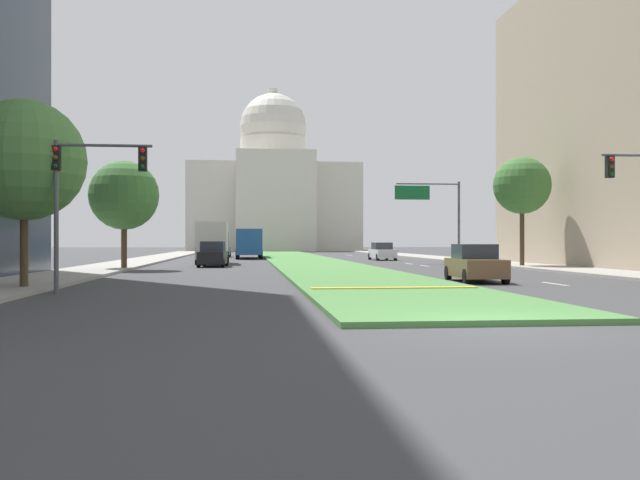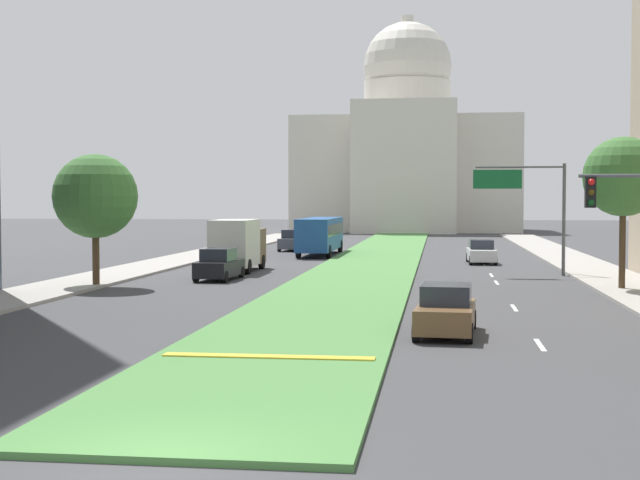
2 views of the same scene
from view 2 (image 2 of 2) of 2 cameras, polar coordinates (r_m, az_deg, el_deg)
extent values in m
plane|color=#3D3D3F|center=(73.46, 3.82, -0.93)|extent=(260.00, 260.00, 0.00)
cube|color=#4C8442|center=(67.61, 3.51, -1.17)|extent=(6.44, 105.61, 0.14)
cube|color=gold|center=(25.04, -3.24, -7.23)|extent=(5.80, 0.50, 0.04)
cube|color=silver|center=(28.76, 13.50, -6.35)|extent=(0.16, 2.40, 0.01)
cube|color=silver|center=(38.25, 11.97, -4.14)|extent=(0.16, 2.40, 0.01)
cube|color=silver|center=(49.66, 10.91, -2.61)|extent=(0.16, 2.40, 0.01)
cube|color=silver|center=(54.50, 10.60, -2.16)|extent=(0.16, 2.40, 0.01)
cube|color=silver|center=(63.07, 10.16, -1.52)|extent=(0.16, 2.40, 0.01)
cube|color=silver|center=(71.66, 9.83, -1.04)|extent=(0.16, 2.40, 0.01)
cube|color=silver|center=(87.60, 9.38, -0.40)|extent=(0.16, 2.40, 0.01)
cube|color=silver|center=(84.69, 9.45, -0.50)|extent=(0.16, 2.40, 0.01)
cube|color=#9E9991|center=(64.35, -9.43, -1.38)|extent=(4.00, 105.61, 0.15)
cube|color=#9E9991|center=(62.33, 16.12, -1.57)|extent=(4.00, 105.61, 0.15)
cube|color=beige|center=(131.98, 5.42, 4.01)|extent=(30.99, 20.42, 15.76)
cube|color=beige|center=(119.81, 5.22, 4.54)|extent=(13.64, 4.00, 17.34)
cylinder|color=beige|center=(132.69, 5.44, 8.59)|extent=(12.33, 12.33, 5.42)
sphere|color=beige|center=(133.30, 5.45, 10.68)|extent=(12.51, 12.51, 12.51)
cylinder|color=beige|center=(134.21, 5.46, 13.06)|extent=(1.80, 1.80, 3.00)
cylinder|color=#515456|center=(26.29, 19.22, 3.79)|extent=(3.20, 0.10, 0.10)
cube|color=black|center=(26.06, 16.45, 2.85)|extent=(0.28, 0.24, 0.84)
sphere|color=red|center=(25.92, 16.50, 3.47)|extent=(0.18, 0.18, 0.18)
sphere|color=#4C380F|center=(25.92, 16.49, 2.86)|extent=(0.18, 0.18, 0.18)
sphere|color=#0F4219|center=(25.92, 16.49, 2.24)|extent=(0.18, 0.18, 0.18)
cylinder|color=#515456|center=(54.82, 14.91, 1.23)|extent=(0.20, 0.20, 6.50)
cylinder|color=#515456|center=(54.56, 12.30, 4.45)|extent=(5.07, 0.12, 0.12)
cube|color=#146033|center=(54.40, 10.96, 3.73)|extent=(2.80, 0.08, 1.10)
cylinder|color=#4C3823|center=(47.45, -13.75, -0.81)|extent=(0.35, 0.35, 3.42)
sphere|color=#3D7033|center=(47.37, -13.79, 2.66)|extent=(4.24, 4.24, 4.24)
cylinder|color=#4C3823|center=(46.41, 18.27, -0.29)|extent=(0.31, 0.31, 4.46)
sphere|color=#3D7033|center=(46.38, 18.32, 3.76)|extent=(3.84, 3.84, 3.84)
cube|color=brown|center=(30.19, 7.82, -4.72)|extent=(2.07, 4.37, 0.78)
cube|color=#282D38|center=(30.28, 7.85, -3.35)|extent=(1.71, 2.14, 0.64)
cylinder|color=black|center=(28.53, 9.26, -5.74)|extent=(0.26, 0.65, 0.64)
cylinder|color=black|center=(28.63, 5.98, -5.69)|extent=(0.26, 0.65, 0.64)
cylinder|color=black|center=(31.85, 9.47, -4.88)|extent=(0.26, 0.65, 0.64)
cylinder|color=black|center=(31.94, 6.54, -4.84)|extent=(0.26, 0.65, 0.64)
cube|color=black|center=(50.63, -6.27, -1.76)|extent=(1.96, 4.36, 0.84)
cube|color=#282D38|center=(50.41, -6.33, -0.91)|extent=(1.64, 2.13, 0.69)
cylinder|color=black|center=(52.50, -6.58, -1.96)|extent=(0.25, 0.65, 0.64)
cylinder|color=black|center=(52.06, -4.90, -1.99)|extent=(0.25, 0.65, 0.64)
cylinder|color=black|center=(49.27, -7.71, -2.26)|extent=(0.25, 0.65, 0.64)
cylinder|color=black|center=(48.81, -5.93, -2.30)|extent=(0.25, 0.65, 0.64)
cube|color=silver|center=(64.32, 9.99, -0.90)|extent=(1.92, 4.44, 0.78)
cube|color=#282D38|center=(64.46, 9.98, -0.26)|extent=(1.64, 2.15, 0.64)
cylinder|color=black|center=(62.67, 10.85, -1.27)|extent=(0.24, 0.65, 0.64)
cylinder|color=black|center=(62.54, 9.35, -1.26)|extent=(0.24, 0.65, 0.64)
cylinder|color=black|center=(66.14, 10.58, -1.07)|extent=(0.24, 0.65, 0.64)
cylinder|color=black|center=(66.02, 9.16, -1.06)|extent=(0.24, 0.65, 0.64)
cube|color=#4C5156|center=(79.38, -1.64, -0.19)|extent=(2.12, 4.74, 0.89)
cube|color=#282D38|center=(79.17, -1.67, 0.39)|extent=(1.75, 2.32, 0.73)
cylinder|color=black|center=(81.40, -1.93, -0.36)|extent=(0.26, 0.65, 0.64)
cylinder|color=black|center=(81.05, -0.78, -0.37)|extent=(0.26, 0.65, 0.64)
cylinder|color=black|center=(77.77, -2.54, -0.50)|extent=(0.26, 0.65, 0.64)
cylinder|color=black|center=(77.40, -1.34, -0.51)|extent=(0.26, 0.65, 0.64)
cube|color=brown|center=(58.77, -4.65, -0.37)|extent=(2.30, 2.00, 2.20)
cube|color=beige|center=(55.63, -5.34, -0.18)|extent=(2.30, 4.40, 2.80)
cylinder|color=black|center=(59.05, -5.64, -1.34)|extent=(0.30, 0.90, 0.90)
cylinder|color=black|center=(58.62, -3.64, -1.36)|extent=(0.30, 0.90, 0.90)
cylinder|color=black|center=(54.88, -6.65, -1.63)|extent=(0.30, 0.90, 0.90)
cylinder|color=black|center=(54.41, -4.51, -1.66)|extent=(0.30, 0.90, 0.90)
cube|color=#1E4C8C|center=(72.95, 0.01, 0.39)|extent=(2.50, 11.00, 2.50)
cube|color=#232833|center=(72.93, 0.01, 0.66)|extent=(2.52, 10.12, 0.90)
cylinder|color=black|center=(77.41, -0.43, -0.38)|extent=(0.32, 1.00, 1.00)
cylinder|color=black|center=(77.13, 1.26, -0.39)|extent=(0.32, 1.00, 1.00)
cylinder|color=black|center=(69.31, -1.35, -0.72)|extent=(0.32, 1.00, 1.00)
cylinder|color=black|center=(68.99, 0.54, -0.73)|extent=(0.32, 1.00, 1.00)
camera|label=1|loc=(10.05, -77.99, -14.62)|focal=38.99mm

